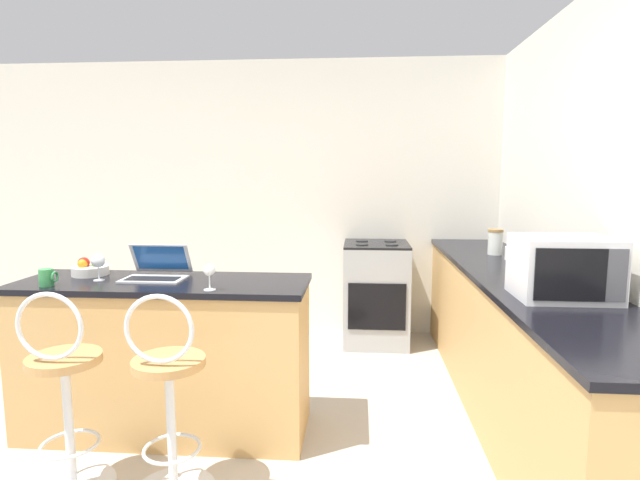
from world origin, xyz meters
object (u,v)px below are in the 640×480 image
at_px(mug_green, 47,277).
at_px(microwave, 564,268).
at_px(fruit_bowl, 90,269).
at_px(bar_stool_far, 169,402).
at_px(bar_stool_near, 65,398).
at_px(wine_glass_tall, 98,261).
at_px(stove_range, 376,293).
at_px(wine_glass_short, 209,272).
at_px(storage_jar, 495,242).
at_px(laptop, 157,270).
at_px(mug_white, 511,253).

bearing_deg(mug_green, microwave, -1.24).
bearing_deg(fruit_bowl, bar_stool_far, -43.83).
bearing_deg(bar_stool_near, wine_glass_tall, 101.14).
distance_m(bar_stool_near, bar_stool_far, 0.51).
xyz_separation_m(bar_stool_near, fruit_bowl, (-0.25, 0.73, 0.48)).
height_order(bar_stool_near, stove_range, bar_stool_near).
bearing_deg(stove_range, mug_green, -135.07).
distance_m(bar_stool_far, wine_glass_short, 0.68).
height_order(storage_jar, mug_green, storage_jar).
height_order(bar_stool_near, fruit_bowl, fruit_bowl).
relative_size(microwave, wine_glass_short, 3.22).
bearing_deg(microwave, mug_green, 178.76).
relative_size(fruit_bowl, wine_glass_tall, 1.36).
distance_m(bar_stool_near, stove_range, 2.78).
bearing_deg(bar_stool_far, laptop, 114.91).
xyz_separation_m(bar_stool_near, mug_white, (2.49, 1.49, 0.49)).
xyz_separation_m(microwave, mug_green, (-2.74, 0.06, -0.11)).
bearing_deg(storage_jar, wine_glass_short, -144.00).
bearing_deg(wine_glass_tall, bar_stool_near, -78.86).
relative_size(fruit_bowl, mug_white, 2.20).
bearing_deg(stove_range, microwave, -66.15).
xyz_separation_m(mug_white, wine_glass_short, (-1.89, -1.09, 0.05)).
bearing_deg(storage_jar, wine_glass_tall, -155.76).
bearing_deg(mug_green, bar_stool_far, -26.90).
relative_size(bar_stool_near, fruit_bowl, 4.71).
xyz_separation_m(bar_stool_near, wine_glass_tall, (-0.11, 0.58, 0.56)).
bearing_deg(mug_white, bar_stool_near, -149.11).
height_order(fruit_bowl, mug_white, fruit_bowl).
height_order(microwave, mug_green, microwave).
bearing_deg(wine_glass_short, microwave, -0.98).
height_order(storage_jar, fruit_bowl, storage_jar).
bearing_deg(bar_stool_far, storage_jar, 41.93).
bearing_deg(microwave, bar_stool_far, -169.09).
xyz_separation_m(stove_range, mug_green, (-1.88, -1.88, 0.51)).
distance_m(bar_stool_far, storage_jar, 2.65).
distance_m(microwave, wine_glass_short, 1.81).
bearing_deg(stove_range, fruit_bowl, -139.03).
bearing_deg(storage_jar, stove_range, 147.38).
xyz_separation_m(laptop, stove_range, (1.36, 1.62, -0.51)).
relative_size(bar_stool_far, laptop, 2.83).
bearing_deg(wine_glass_tall, laptop, 17.37).
xyz_separation_m(bar_stool_far, microwave, (1.90, 0.37, 0.60)).
bearing_deg(stove_range, mug_white, -41.01).
distance_m(storage_jar, mug_white, 0.25).
height_order(laptop, wine_glass_short, laptop).
height_order(fruit_bowl, wine_glass_tall, wine_glass_tall).
relative_size(stove_range, mug_green, 9.68).
height_order(bar_stool_near, mug_green, mug_green).
height_order(stove_range, storage_jar, storage_jar).
relative_size(microwave, mug_white, 4.68).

